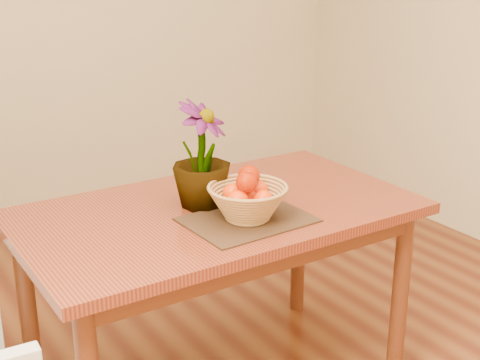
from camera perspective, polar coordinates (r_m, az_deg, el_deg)
wall_back at (r=4.02m, az=-16.86°, el=14.50°), size 4.00×0.02×2.70m
table at (r=2.41m, az=-1.91°, el=-4.26°), size 1.40×0.80×0.75m
placemat at (r=2.26m, az=0.65°, el=-3.42°), size 0.42×0.32×0.01m
wicker_basket at (r=2.23m, az=0.66°, el=-2.05°), size 0.27×0.27×0.11m
orange_pile at (r=2.22m, az=0.66°, el=-0.70°), size 0.19×0.18×0.13m
potted_plant at (r=2.33m, az=-3.29°, el=2.13°), size 0.30×0.30×0.38m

